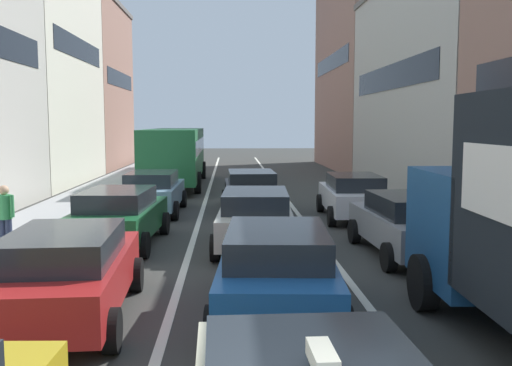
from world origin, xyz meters
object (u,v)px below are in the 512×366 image
object	(u,v)px
sedan_left_lane_third	(119,216)
bus_mid_queue_primary	(175,152)
wagon_left_lane_second	(66,272)
wagon_right_lane_far	(354,195)
coupe_centre_lane_fourth	(251,190)
pedestrian_near_kerb	(5,214)
sedan_centre_lane_second	(277,269)
hatchback_centre_lane_third	(255,217)
sedan_left_lane_fourth	(153,191)
sedan_right_lane_behind_truck	(408,223)

from	to	relation	value
sedan_left_lane_third	bus_mid_queue_primary	distance (m)	14.17
wagon_left_lane_second	wagon_right_lane_far	size ratio (longest dim) A/B	1.00
coupe_centre_lane_fourth	pedestrian_near_kerb	size ratio (longest dim) A/B	2.62
pedestrian_near_kerb	sedan_centre_lane_second	bearing A→B (deg)	-109.59
hatchback_centre_lane_third	sedan_left_lane_third	bearing A→B (deg)	86.05
bus_mid_queue_primary	sedan_left_lane_fourth	bearing A→B (deg)	179.51
hatchback_centre_lane_third	pedestrian_near_kerb	bearing A→B (deg)	93.89
sedan_left_lane_third	sedan_right_lane_behind_truck	world-z (taller)	same
coupe_centre_lane_fourth	wagon_left_lane_second	bearing A→B (deg)	161.42
sedan_left_lane_third	sedan_left_lane_fourth	xyz separation A→B (m)	(0.16, 5.29, 0.00)
sedan_centre_lane_second	bus_mid_queue_primary	distance (m)	20.02
sedan_centre_lane_second	coupe_centre_lane_fourth	xyz separation A→B (m)	(0.01, 11.02, 0.00)
sedan_right_lane_behind_truck	pedestrian_near_kerb	world-z (taller)	pedestrian_near_kerb
wagon_left_lane_second	pedestrian_near_kerb	xyz separation A→B (m)	(-2.93, 5.06, 0.15)
sedan_left_lane_third	coupe_centre_lane_fourth	xyz separation A→B (m)	(3.64, 5.47, 0.00)
hatchback_centre_lane_third	pedestrian_near_kerb	xyz separation A→B (m)	(-6.20, -0.10, 0.15)
pedestrian_near_kerb	wagon_right_lane_far	bearing A→B (deg)	-46.74
coupe_centre_lane_fourth	sedan_left_lane_fourth	size ratio (longest dim) A/B	1.00
hatchback_centre_lane_third	wagon_right_lane_far	distance (m)	5.51
sedan_right_lane_behind_truck	sedan_centre_lane_second	bearing A→B (deg)	137.66
sedan_centre_lane_second	sedan_right_lane_behind_truck	world-z (taller)	same
hatchback_centre_lane_third	coupe_centre_lane_fourth	distance (m)	5.90
wagon_left_lane_second	sedan_right_lane_behind_truck	bearing A→B (deg)	-61.75
hatchback_centre_lane_third	sedan_right_lane_behind_truck	world-z (taller)	same
wagon_left_lane_second	wagon_right_lane_far	bearing A→B (deg)	-38.28
wagon_right_lane_far	sedan_centre_lane_second	bearing A→B (deg)	162.64
hatchback_centre_lane_third	sedan_right_lane_behind_truck	distance (m)	3.76
sedan_left_lane_third	sedan_left_lane_fourth	world-z (taller)	same
sedan_centre_lane_second	sedan_left_lane_third	xyz separation A→B (m)	(-3.63, 5.55, 0.00)
wagon_left_lane_second	sedan_right_lane_behind_truck	distance (m)	8.04
pedestrian_near_kerb	bus_mid_queue_primary	bearing A→B (deg)	8.04
sedan_left_lane_fourth	pedestrian_near_kerb	bearing A→B (deg)	154.84
hatchback_centre_lane_third	pedestrian_near_kerb	distance (m)	6.21
sedan_left_lane_third	coupe_centre_lane_fourth	distance (m)	6.57
wagon_left_lane_second	pedestrian_near_kerb	world-z (taller)	pedestrian_near_kerb
sedan_left_lane_fourth	hatchback_centre_lane_third	bearing A→B (deg)	-148.67
hatchback_centre_lane_third	sedan_centre_lane_second	bearing A→B (deg)	-175.80
sedan_left_lane_fourth	wagon_right_lane_far	distance (m)	6.98
coupe_centre_lane_fourth	sedan_left_lane_fourth	distance (m)	3.48
sedan_left_lane_fourth	wagon_right_lane_far	size ratio (longest dim) A/B	0.99
hatchback_centre_lane_third	sedan_left_lane_third	distance (m)	3.55
sedan_left_lane_third	pedestrian_near_kerb	size ratio (longest dim) A/B	2.64
sedan_left_lane_third	coupe_centre_lane_fourth	world-z (taller)	same
bus_mid_queue_primary	pedestrian_near_kerb	distance (m)	14.95
sedan_left_lane_fourth	pedestrian_near_kerb	xyz separation A→B (m)	(-2.85, -5.82, 0.15)
hatchback_centre_lane_third	coupe_centre_lane_fourth	xyz separation A→B (m)	(0.12, 5.90, 0.00)
hatchback_centre_lane_third	sedan_left_lane_fourth	distance (m)	6.63
sedan_centre_lane_second	wagon_right_lane_far	xyz separation A→B (m)	(3.36, 9.40, 0.00)
sedan_left_lane_fourth	wagon_right_lane_far	xyz separation A→B (m)	(6.83, -1.44, 0.00)
wagon_left_lane_second	pedestrian_near_kerb	size ratio (longest dim) A/B	2.64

